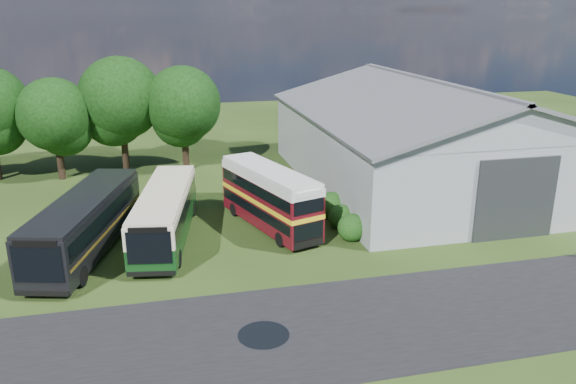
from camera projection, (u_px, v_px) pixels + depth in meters
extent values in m
plane|color=#1F3310|center=(282.00, 298.00, 26.79)|extent=(120.00, 120.00, 0.00)
cube|color=black|center=(364.00, 322.00, 24.67)|extent=(60.00, 8.00, 0.02)
cylinder|color=black|center=(264.00, 335.00, 23.68)|extent=(2.20, 2.20, 0.01)
cube|color=gray|center=(423.00, 148.00, 44.05)|extent=(18.00, 24.00, 5.50)
cube|color=#2D3033|center=(516.00, 199.00, 32.95)|extent=(5.20, 0.18, 5.00)
cylinder|color=black|center=(60.00, 161.00, 45.19)|extent=(0.56, 0.56, 3.06)
sphere|color=black|center=(55.00, 115.00, 44.04)|extent=(5.78, 5.78, 5.78)
cylinder|color=black|center=(125.00, 150.00, 47.41)|extent=(0.56, 0.56, 3.60)
sphere|color=black|center=(120.00, 98.00, 46.06)|extent=(6.80, 6.80, 6.80)
cylinder|color=black|center=(186.00, 151.00, 47.64)|extent=(0.56, 0.56, 3.31)
sphere|color=black|center=(183.00, 104.00, 46.39)|extent=(6.26, 6.26, 6.26)
sphere|color=#194714|center=(351.00, 240.00, 33.57)|extent=(1.70, 1.70, 1.70)
sphere|color=#194714|center=(341.00, 228.00, 35.42)|extent=(1.60, 1.60, 1.60)
sphere|color=#194714|center=(331.00, 217.00, 37.28)|extent=(1.80, 1.80, 1.80)
cube|color=#0E3412|center=(165.00, 213.00, 33.09)|extent=(4.43, 11.43, 2.77)
cube|color=#4F0B14|center=(270.00, 196.00, 34.89)|extent=(4.92, 9.18, 3.57)
cube|color=black|center=(86.00, 222.00, 31.39)|extent=(5.72, 12.13, 2.94)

